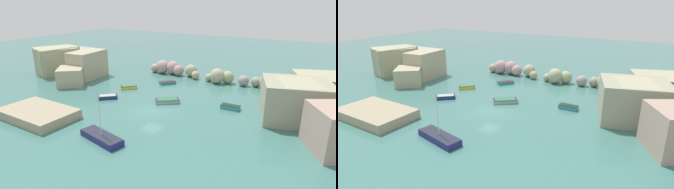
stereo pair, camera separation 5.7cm
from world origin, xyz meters
TOP-DOWN VIEW (x-y plane):
  - cove_water at (0.00, 0.00)m, footprint 160.00×160.00m
  - cliff_headland_left at (-25.28, 8.76)m, footprint 18.56×14.58m
  - rock_breakwater at (3.04, 17.70)m, footprint 29.99×4.28m
  - stone_dock at (-11.02, -8.87)m, footprint 9.56×6.13m
  - channel_buoy at (-3.64, 12.86)m, footprint 0.64×0.64m
  - moored_boat_0 at (-8.33, 0.93)m, footprint 2.96×2.80m
  - moored_boat_1 at (-0.04, -9.44)m, footprint 5.75×2.93m
  - moored_boat_2 at (14.83, 8.48)m, footprint 2.68×2.60m
  - moored_boat_3 at (0.23, 3.86)m, footprint 3.72×3.32m
  - moored_boat_4 at (-4.38, 11.95)m, footprint 2.73×2.92m
  - moored_boat_5 at (-8.55, 6.35)m, footprint 2.65×2.54m
  - moored_boat_6 at (8.87, 5.94)m, footprint 2.52×1.18m

SIDE VIEW (x-z plane):
  - cove_water at x=0.00m, z-range 0.00..0.00m
  - moored_boat_4 at x=-4.38m, z-range 0.00..0.45m
  - moored_boat_5 at x=-8.55m, z-range 0.01..0.55m
  - moored_boat_0 at x=-8.33m, z-range 0.01..0.55m
  - moored_boat_2 at x=14.83m, z-range -0.01..0.57m
  - moored_boat_6 at x=8.87m, z-range 0.00..0.57m
  - moored_boat_3 at x=0.23m, z-range 0.01..0.58m
  - channel_buoy at x=-3.64m, z-range 0.00..0.64m
  - moored_boat_1 at x=-0.04m, z-range -2.17..2.90m
  - stone_dock at x=-11.02m, z-range 0.00..1.13m
  - rock_breakwater at x=3.04m, z-range -0.19..2.53m
  - cliff_headland_left at x=-25.28m, z-range -0.28..4.84m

